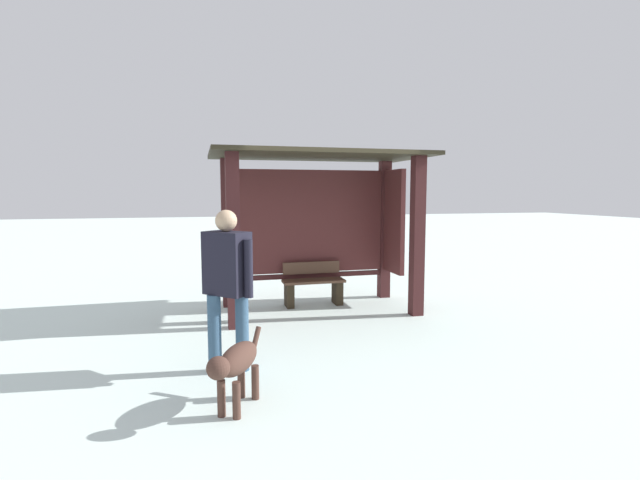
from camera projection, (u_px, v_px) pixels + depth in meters
ground_plane at (319, 310)px, 7.45m from camera, size 60.00×60.00×0.00m
bus_shelter at (322, 205)px, 7.53m from camera, size 3.32×1.85×2.50m
bench_left_inside at (313, 286)px, 7.78m from camera, size 1.03×0.36×0.72m
person_walking at (227, 277)px, 4.82m from camera, size 0.53×0.54×1.71m
dog at (236, 364)px, 4.00m from camera, size 0.54×0.83×0.61m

